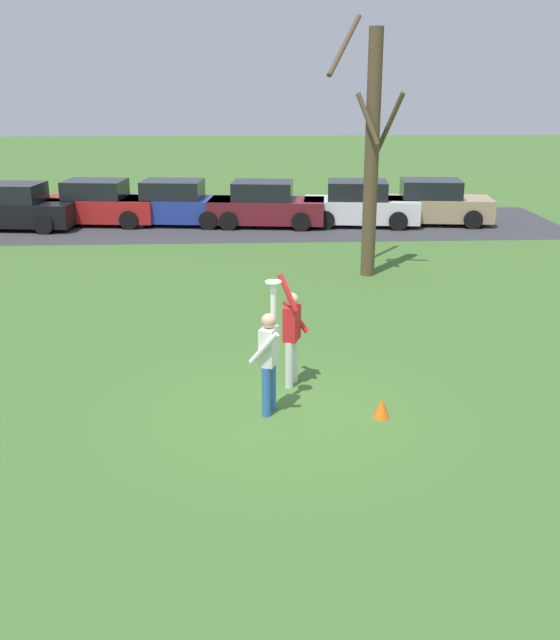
{
  "coord_description": "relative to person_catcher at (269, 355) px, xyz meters",
  "views": [
    {
      "loc": [
        -0.63,
        -10.74,
        5.04
      ],
      "look_at": [
        -0.02,
        0.67,
        1.28
      ],
      "focal_mm": 41.15,
      "sensor_mm": 36.0,
      "label": 1
    }
  ],
  "objects": [
    {
      "name": "bare_tree_tall",
      "position": [
        2.98,
        8.52,
        2.31
      ],
      "size": [
        2.05,
        1.75,
        6.64
      ],
      "color": "brown",
      "rests_on": "ground_plane"
    },
    {
      "name": "parked_car_tan",
      "position": [
        6.59,
        15.73,
        -0.25
      ],
      "size": [
        4.29,
        2.41,
        1.59
      ],
      "rotation": [
        0.0,
        0.0,
        -0.12
      ],
      "color": "tan",
      "rests_on": "ground_plane"
    },
    {
      "name": "field_cone_orange",
      "position": [
        1.75,
        -0.27,
        -0.82
      ],
      "size": [
        0.26,
        0.26,
        0.32
      ],
      "primitive_type": "cone",
      "color": "orange",
      "rests_on": "ground_plane"
    },
    {
      "name": "ground_plane",
      "position": [
        0.24,
        0.14,
        -0.98
      ],
      "size": [
        120.0,
        120.0,
        0.0
      ],
      "primitive_type": "plane",
      "color": "#426B2D"
    },
    {
      "name": "parked_car_blue",
      "position": [
        -2.74,
        16.07,
        -0.25
      ],
      "size": [
        4.29,
        2.41,
        1.59
      ],
      "rotation": [
        0.0,
        0.0,
        -0.12
      ],
      "color": "#233893",
      "rests_on": "ground_plane"
    },
    {
      "name": "parking_strip",
      "position": [
        -0.9,
        15.9,
        -0.98
      ],
      "size": [
        24.14,
        6.4,
        0.01
      ],
      "primitive_type": "cube",
      "color": "#38383D",
      "rests_on": "ground_plane"
    },
    {
      "name": "parked_car_black",
      "position": [
        -8.32,
        15.57,
        -0.25
      ],
      "size": [
        4.29,
        2.41,
        1.59
      ],
      "rotation": [
        0.0,
        0.0,
        -0.12
      ],
      "color": "black",
      "rests_on": "ground_plane"
    },
    {
      "name": "person_defender",
      "position": [
        0.43,
        1.11,
        -0.0
      ],
      "size": [
        0.57,
        0.64,
        2.04
      ],
      "rotation": [
        0.0,
        0.0,
        4.34
      ],
      "color": "silver",
      "rests_on": "ground_plane"
    },
    {
      "name": "person_catcher",
      "position": [
        0.0,
        0.0,
        0.0
      ],
      "size": [
        0.49,
        0.59,
        2.08
      ],
      "rotation": [
        0.0,
        0.0,
        1.2
      ],
      "color": "#3366B7",
      "rests_on": "ground_plane"
    },
    {
      "name": "parked_car_white",
      "position": [
        3.89,
        15.58,
        -0.25
      ],
      "size": [
        4.29,
        2.41,
        1.59
      ],
      "rotation": [
        0.0,
        0.0,
        -0.12
      ],
      "color": "white",
      "rests_on": "ground_plane"
    },
    {
      "name": "parked_car_maroon",
      "position": [
        0.49,
        15.63,
        -0.25
      ],
      "size": [
        4.29,
        2.41,
        1.59
      ],
      "rotation": [
        0.0,
        0.0,
        -0.12
      ],
      "color": "maroon",
      "rests_on": "ground_plane"
    },
    {
      "name": "parked_car_red",
      "position": [
        -5.54,
        16.28,
        -0.25
      ],
      "size": [
        4.29,
        2.41,
        1.59
      ],
      "rotation": [
        0.0,
        0.0,
        -0.12
      ],
      "color": "red",
      "rests_on": "ground_plane"
    },
    {
      "name": "frisbee_disc",
      "position": [
        0.08,
        0.21,
        1.11
      ],
      "size": [
        0.25,
        0.25,
        0.02
      ],
      "primitive_type": "cylinder",
      "color": "white",
      "rests_on": "person_catcher"
    }
  ]
}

